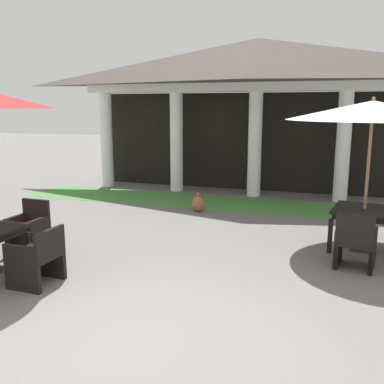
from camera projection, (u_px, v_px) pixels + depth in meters
The scene contains 9 objects.
ground_plane at pixel (121, 336), 4.81m from camera, with size 60.00×60.00×0.00m, color slate.
background_pavilion at pixel (257, 76), 11.85m from camera, with size 10.64×2.59×4.34m.
lawn_strip at pixel (245, 205), 11.23m from camera, with size 12.44×1.74×0.01m, color #47843D.
patio_table_near_foreground at pixel (364, 214), 7.62m from camera, with size 1.19×1.19×0.75m.
patio_umbrella_near_foreground at pixel (373, 111), 7.26m from camera, with size 2.91×2.91×2.69m.
patio_chair_near_foreground_south at pixel (355, 243), 6.75m from camera, with size 0.66×0.64×0.94m.
patio_chair_mid_left_east at pixel (37, 257), 6.15m from camera, with size 0.61×0.65×0.85m.
patio_chair_mid_left_north at pixel (29, 230), 7.46m from camera, with size 0.59×0.55×0.93m.
terracotta_urn at pixel (198, 203), 10.48m from camera, with size 0.31×0.31×0.47m.
Camera 1 is at (2.14, -3.92, 2.53)m, focal length 40.16 mm.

